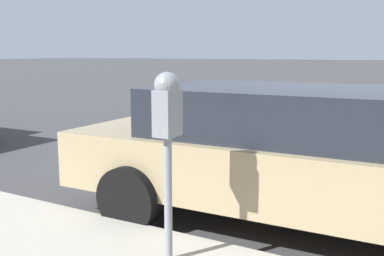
% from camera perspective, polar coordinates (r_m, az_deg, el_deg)
% --- Properties ---
extents(ground_plane, '(220.00, 220.00, 0.00)m').
position_cam_1_polar(ground_plane, '(5.73, 20.09, -8.32)').
color(ground_plane, '#424244').
extents(parking_meter, '(0.21, 0.19, 1.43)m').
position_cam_1_polar(parking_meter, '(3.26, -3.13, 1.15)').
color(parking_meter, gray).
rests_on(parking_meter, sidewalk).
extents(car_tan, '(2.27, 4.78, 1.36)m').
position_cam_1_polar(car_tan, '(4.56, 14.10, -2.94)').
color(car_tan, tan).
rests_on(car_tan, ground_plane).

